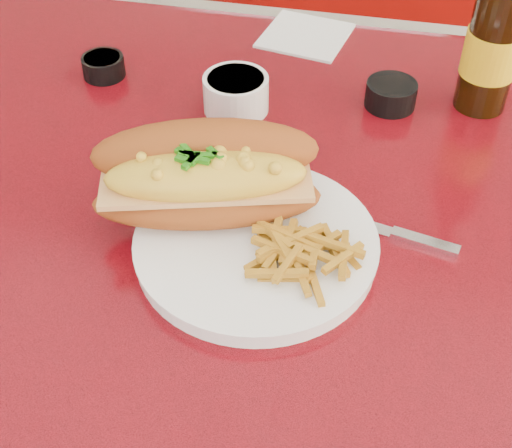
% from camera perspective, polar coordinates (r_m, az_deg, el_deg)
% --- Properties ---
extents(diner_table, '(1.23, 0.83, 0.77)m').
position_cam_1_polar(diner_table, '(0.94, 1.40, -3.94)').
color(diner_table, red).
rests_on(diner_table, ground).
extents(booth_bench_far, '(1.20, 0.51, 0.90)m').
position_cam_1_polar(booth_bench_far, '(1.76, 6.40, 8.07)').
color(booth_bench_far, maroon).
rests_on(booth_bench_far, ground).
extents(dinner_plate, '(0.27, 0.27, 0.02)m').
position_cam_1_polar(dinner_plate, '(0.74, 0.00, -1.69)').
color(dinner_plate, white).
rests_on(dinner_plate, diner_table).
extents(mac_hoagie, '(0.26, 0.18, 0.11)m').
position_cam_1_polar(mac_hoagie, '(0.74, -4.01, 3.87)').
color(mac_hoagie, '#9E4B19').
rests_on(mac_hoagie, dinner_plate).
extents(fries_pile, '(0.10, 0.09, 0.03)m').
position_cam_1_polar(fries_pile, '(0.70, 3.93, -2.86)').
color(fries_pile, gold).
rests_on(fries_pile, dinner_plate).
extents(fork, '(0.09, 0.11, 0.00)m').
position_cam_1_polar(fork, '(0.78, -1.98, 2.46)').
color(fork, silver).
rests_on(fork, dinner_plate).
extents(gravy_ramekin, '(0.09, 0.09, 0.05)m').
position_cam_1_polar(gravy_ramekin, '(0.93, -1.62, 10.46)').
color(gravy_ramekin, white).
rests_on(gravy_ramekin, diner_table).
extents(sauce_cup_left, '(0.07, 0.07, 0.03)m').
position_cam_1_polar(sauce_cup_left, '(1.03, -12.12, 12.30)').
color(sauce_cup_left, black).
rests_on(sauce_cup_left, diner_table).
extents(sauce_cup_right, '(0.07, 0.07, 0.03)m').
position_cam_1_polar(sauce_cup_right, '(0.96, 10.75, 10.23)').
color(sauce_cup_right, black).
rests_on(sauce_cup_right, diner_table).
extents(beer_bottle, '(0.09, 0.09, 0.27)m').
position_cam_1_polar(beer_bottle, '(0.95, 18.65, 14.20)').
color(beer_bottle, black).
rests_on(beer_bottle, diner_table).
extents(knife, '(0.20, 0.06, 0.01)m').
position_cam_1_polar(knife, '(0.78, 10.13, -0.46)').
color(knife, silver).
rests_on(knife, diner_table).
extents(paper_napkin, '(0.14, 0.14, 0.00)m').
position_cam_1_polar(paper_napkin, '(1.11, 3.97, 14.81)').
color(paper_napkin, white).
rests_on(paper_napkin, diner_table).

